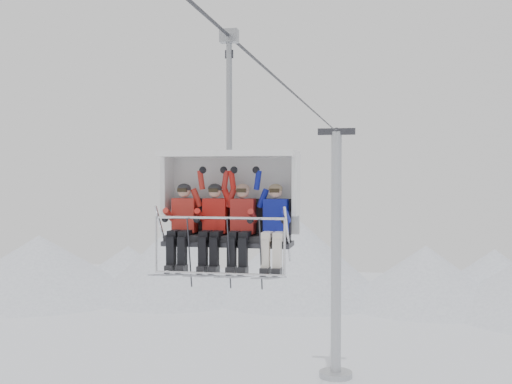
% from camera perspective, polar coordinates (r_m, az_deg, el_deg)
% --- Properties ---
extents(ridgeline, '(72.00, 21.00, 7.00)m').
position_cam_1_polar(ridgeline, '(55.46, 7.01, -6.90)').
color(ridgeline, white).
rests_on(ridgeline, ground).
extents(lift_tower_right, '(2.00, 1.80, 13.48)m').
position_cam_1_polar(lift_tower_right, '(35.14, 7.13, -6.98)').
color(lift_tower_right, '#A3A6AA').
rests_on(lift_tower_right, ground).
extents(haul_cable, '(0.06, 50.00, 0.06)m').
position_cam_1_polar(haul_cable, '(13.11, -0.00, 11.66)').
color(haul_cable, '#2F3035').
rests_on(haul_cable, lift_tower_left).
extents(chairlift_carrier, '(2.27, 1.17, 3.98)m').
position_cam_1_polar(chairlift_carrier, '(10.82, -2.24, -0.28)').
color(chairlift_carrier, black).
rests_on(chairlift_carrier, haul_cable).
extents(skier_far_left, '(0.39, 1.69, 1.56)m').
position_cam_1_polar(skier_far_left, '(10.75, -6.54, -2.77)').
color(skier_far_left, red).
rests_on(skier_far_left, chairlift_carrier).
extents(skier_center_left, '(0.39, 1.69, 1.56)m').
position_cam_1_polar(skier_center_left, '(10.60, -3.78, -2.83)').
color(skier_center_left, red).
rests_on(skier_center_left, chairlift_carrier).
extents(skier_center_right, '(0.39, 1.69, 1.56)m').
position_cam_1_polar(skier_center_right, '(10.49, -1.28, -2.87)').
color(skier_center_right, '#AC241E').
rests_on(skier_center_right, chairlift_carrier).
extents(skier_far_right, '(0.39, 1.69, 1.56)m').
position_cam_1_polar(skier_far_right, '(10.38, 1.67, -2.92)').
color(skier_far_right, '#121C95').
rests_on(skier_far_right, chairlift_carrier).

